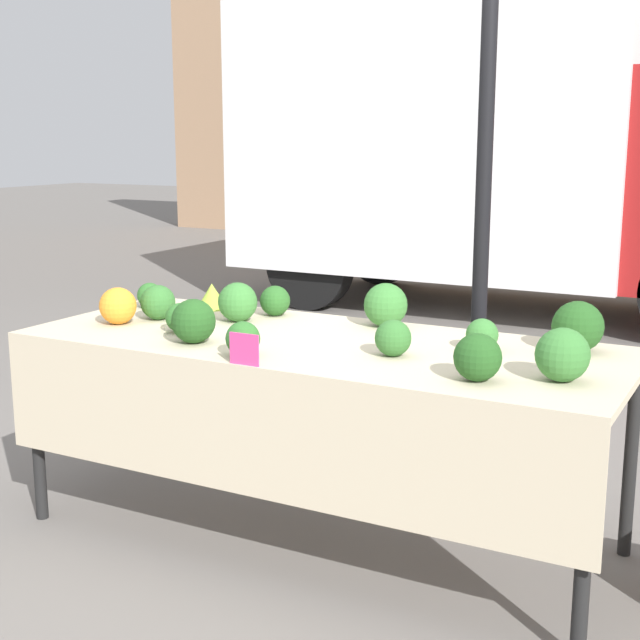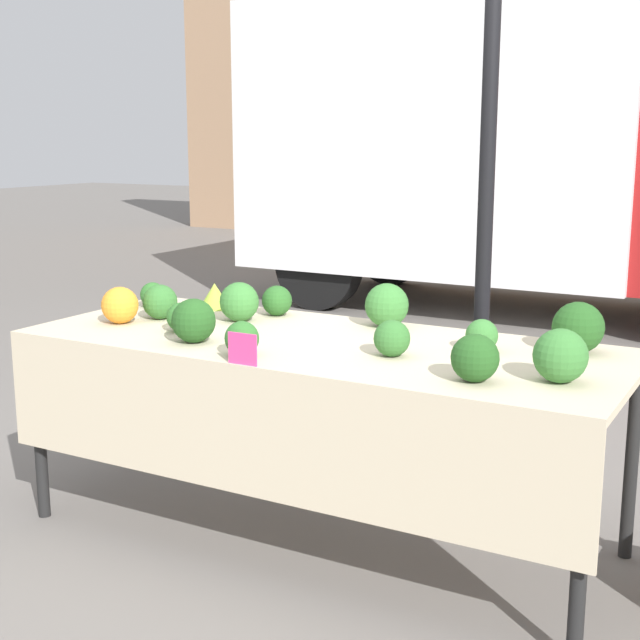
# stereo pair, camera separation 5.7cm
# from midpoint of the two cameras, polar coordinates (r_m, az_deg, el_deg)

# --- Properties ---
(ground_plane) EXTENTS (40.00, 40.00, 0.00)m
(ground_plane) POSITION_cam_midpoint_polar(r_m,az_deg,el_deg) (3.68, -0.45, -13.59)
(ground_plane) COLOR slate
(tent_pole) EXTENTS (0.07, 0.07, 2.55)m
(tent_pole) POSITION_cam_midpoint_polar(r_m,az_deg,el_deg) (4.00, 9.98, 7.23)
(tent_pole) COLOR black
(tent_pole) RESTS_ON ground_plane
(parked_truck) EXTENTS (4.92, 2.01, 2.75)m
(parked_truck) POSITION_cam_midpoint_polar(r_m,az_deg,el_deg) (8.27, 11.12, 10.73)
(parked_truck) COLOR white
(parked_truck) RESTS_ON ground_plane
(market_table) EXTENTS (2.33, 0.93, 0.80)m
(market_table) POSITION_cam_midpoint_polar(r_m,az_deg,el_deg) (3.38, -1.01, -2.96)
(market_table) COLOR beige
(market_table) RESTS_ON ground_plane
(orange_cauliflower) EXTENTS (0.15, 0.15, 0.15)m
(orange_cauliflower) POSITION_cam_midpoint_polar(r_m,az_deg,el_deg) (3.80, -13.23, 0.89)
(orange_cauliflower) COLOR orange
(orange_cauliflower) RESTS_ON market_table
(romanesco_head) EXTENTS (0.14, 0.14, 0.12)m
(romanesco_head) POSITION_cam_midpoint_polar(r_m,az_deg,el_deg) (4.06, -7.32, 1.53)
(romanesco_head) COLOR #93B238
(romanesco_head) RESTS_ON market_table
(broccoli_head_0) EXTENTS (0.15, 0.15, 0.15)m
(broccoli_head_0) POSITION_cam_midpoint_polar(r_m,az_deg,el_deg) (3.86, -10.75, 1.12)
(broccoli_head_0) COLOR #336B2D
(broccoli_head_0) RESTS_ON market_table
(broccoli_head_1) EXTENTS (0.18, 0.18, 0.18)m
(broccoli_head_1) POSITION_cam_midpoint_polar(r_m,az_deg,el_deg) (3.65, 3.78, 0.96)
(broccoli_head_1) COLOR #387533
(broccoli_head_1) RESTS_ON market_table
(broccoli_head_2) EXTENTS (0.16, 0.16, 0.16)m
(broccoli_head_2) POSITION_cam_midpoint_polar(r_m,az_deg,el_deg) (2.88, 9.50, -2.38)
(broccoli_head_2) COLOR #23511E
(broccoli_head_2) RESTS_ON market_table
(broccoli_head_3) EXTENTS (0.13, 0.13, 0.13)m
(broccoli_head_3) POSITION_cam_midpoint_polar(r_m,az_deg,el_deg) (3.88, -3.32, 1.24)
(broccoli_head_3) COLOR #285B23
(broccoli_head_3) RESTS_ON market_table
(broccoli_head_4) EXTENTS (0.19, 0.19, 0.19)m
(broccoli_head_4) POSITION_cam_midpoint_polar(r_m,az_deg,el_deg) (3.34, 15.71, -0.41)
(broccoli_head_4) COLOR #23511E
(broccoli_head_4) RESTS_ON market_table
(broccoli_head_5) EXTENTS (0.12, 0.12, 0.12)m
(broccoli_head_5) POSITION_cam_midpoint_polar(r_m,az_deg,el_deg) (3.60, -9.39, 0.16)
(broccoli_head_5) COLOR #2D6628
(broccoli_head_5) RESTS_ON market_table
(broccoli_head_6) EXTENTS (0.12, 0.12, 0.12)m
(broccoli_head_6) POSITION_cam_midpoint_polar(r_m,az_deg,el_deg) (3.18, -5.47, -1.20)
(broccoli_head_6) COLOR #2D6628
(broccoli_head_6) RESTS_ON market_table
(broccoli_head_7) EXTENTS (0.17, 0.17, 0.17)m
(broccoli_head_7) POSITION_cam_midpoint_polar(r_m,az_deg,el_deg) (2.93, 14.73, -2.17)
(broccoli_head_7) COLOR #387533
(broccoli_head_7) RESTS_ON market_table
(broccoli_head_8) EXTENTS (0.17, 0.17, 0.17)m
(broccoli_head_8) POSITION_cam_midpoint_polar(r_m,az_deg,el_deg) (3.77, -5.72, 1.15)
(broccoli_head_8) COLOR #387533
(broccoli_head_8) RESTS_ON market_table
(broccoli_head_9) EXTENTS (0.11, 0.11, 0.11)m
(broccoli_head_9) POSITION_cam_midpoint_polar(r_m,az_deg,el_deg) (4.13, -11.23, 1.56)
(broccoli_head_9) COLOR #2D6628
(broccoli_head_9) RESTS_ON market_table
(broccoli_head_10) EXTENTS (0.13, 0.13, 0.13)m
(broccoli_head_10) POSITION_cam_midpoint_polar(r_m,az_deg,el_deg) (3.17, 4.19, -1.16)
(broccoli_head_10) COLOR #336B2D
(broccoli_head_10) RESTS_ON market_table
(broccoli_head_11) EXTENTS (0.12, 0.12, 0.12)m
(broccoli_head_11) POSITION_cam_midpoint_polar(r_m,az_deg,el_deg) (3.29, 9.85, -0.93)
(broccoli_head_11) COLOR #387533
(broccoli_head_11) RESTS_ON market_table
(broccoli_head_12) EXTENTS (0.17, 0.17, 0.17)m
(broccoli_head_12) POSITION_cam_midpoint_polar(r_m,az_deg,el_deg) (3.39, -8.58, -0.08)
(broccoli_head_12) COLOR #23511E
(broccoli_head_12) RESTS_ON market_table
(price_sign) EXTENTS (0.12, 0.01, 0.11)m
(price_sign) POSITION_cam_midpoint_polar(r_m,az_deg,el_deg) (3.05, -5.40, -1.88)
(price_sign) COLOR #E53D84
(price_sign) RESTS_ON market_table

